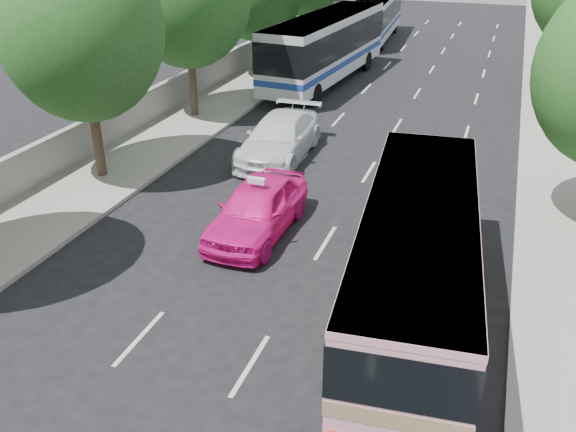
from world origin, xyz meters
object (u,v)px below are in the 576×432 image
at_px(pink_bus, 417,253).
at_px(pink_taxi, 257,208).
at_px(white_pickup, 279,138).
at_px(tour_coach_front, 326,43).
at_px(tour_coach_rear, 377,14).

relative_size(pink_bus, pink_taxi, 2.03).
xyz_separation_m(pink_bus, pink_taxi, (-5.35, 3.05, -1.14)).
relative_size(pink_taxi, white_pickup, 0.86).
height_order(pink_taxi, tour_coach_front, tour_coach_front).
distance_m(pink_bus, tour_coach_rear, 36.48).
xyz_separation_m(pink_bus, tour_coach_front, (-8.63, 21.54, 0.31)).
distance_m(pink_taxi, white_pickup, 6.61).
distance_m(pink_bus, pink_taxi, 6.26).
xyz_separation_m(white_pickup, tour_coach_front, (-1.64, 12.08, 1.46)).
relative_size(pink_bus, tour_coach_front, 0.79).
height_order(pink_bus, pink_taxi, pink_bus).
bearing_deg(white_pickup, tour_coach_front, 96.00).
distance_m(tour_coach_front, tour_coach_rear, 13.91).
height_order(white_pickup, tour_coach_front, tour_coach_front).
distance_m(pink_bus, tour_coach_front, 23.21).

